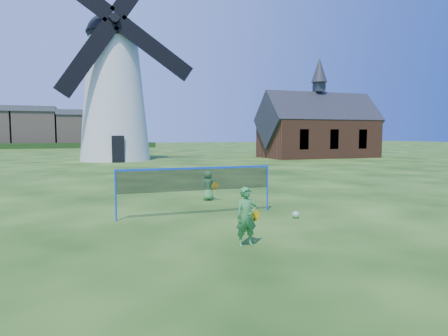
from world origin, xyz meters
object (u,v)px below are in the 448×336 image
Objects in this scene: chapel at (318,130)px; play_ball at (296,215)px; windmill at (114,88)px; player_girl at (246,217)px; player_boy at (208,186)px; badminton_net at (196,180)px.

chapel reaches higher than play_ball.
player_girl is at bearing -88.89° from windmill.
player_boy is at bearing 82.43° from player_girl.
windmill is 14.70× the size of player_girl.
chapel is 11.19× the size of player_boy.
badminton_net is at bearing -129.19° from chapel.
chapel reaches higher than player_boy.
player_girl reaches higher than play_ball.
windmill is 1.56× the size of chapel.
play_ball is (1.58, -4.09, -0.47)m from player_boy.
windmill is 30.75m from play_ball.
windmill is 26.54m from player_boy.
play_ball is (3.25, -29.77, -6.98)m from windmill.
chapel is 33.44m from play_ball.
player_girl is (0.16, -3.75, -0.45)m from badminton_net.
player_boy is (1.67, -25.68, -6.51)m from windmill.
player_boy is at bearing -130.55° from chapel.
player_girl is 1.19× the size of player_boy.
player_boy reaches higher than play_ball.
player_boy is (-20.16, -23.56, -2.51)m from chapel.
badminton_net is at bearing -89.06° from windmill.
badminton_net is at bearing 50.20° from player_boy.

